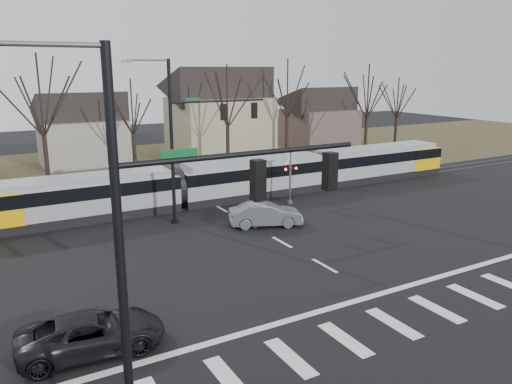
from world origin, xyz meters
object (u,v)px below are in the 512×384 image
sedan (266,214)px  suv (92,333)px  tram (252,176)px  rail_crossing_signal (290,178)px

sedan → suv: sedan is taller
tram → sedan: bearing=-112.6°
suv → rail_crossing_signal: 21.30m
tram → rail_crossing_signal: 3.51m
sedan → rail_crossing_signal: rail_crossing_signal is taller
tram → sedan: tram is taller
sedan → rail_crossing_signal: bearing=-27.7°
tram → rail_crossing_signal: (1.39, -3.21, 0.29)m
tram → suv: (-15.41, -16.25, -0.90)m
tram → suv: bearing=-133.5°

